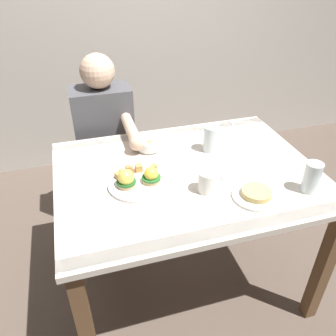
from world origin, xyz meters
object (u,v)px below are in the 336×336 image
dining_table (187,190)px  fork (234,130)px  coffee_mug (208,181)px  fruit_bowl (149,145)px  diner_person (106,138)px  water_glass_far (211,140)px  eggs_benedict_plate (138,180)px  water_glass_near (311,179)px  side_plate (256,195)px

dining_table → fork: 0.51m
coffee_mug → fruit_bowl: bearing=111.4°
coffee_mug → diner_person: bearing=114.0°
water_glass_far → diner_person: bearing=137.0°
fruit_bowl → diner_person: bearing=117.0°
dining_table → fruit_bowl: bearing=116.9°
eggs_benedict_plate → fork: eggs_benedict_plate is taller
coffee_mug → water_glass_far: size_ratio=0.84×
fork → diner_person: 0.75m
eggs_benedict_plate → water_glass_far: size_ratio=2.02×
water_glass_near → diner_person: diner_person is taller
diner_person → eggs_benedict_plate: bearing=-84.4°
water_glass_far → diner_person: size_ratio=0.12×
side_plate → water_glass_far: bearing=95.3°
fruit_bowl → side_plate: (0.34, -0.50, -0.02)m
dining_table → diner_person: bearing=116.9°
water_glass_far → diner_person: 0.67m
dining_table → coffee_mug: coffee_mug is taller
fork → side_plate: (-0.17, -0.57, 0.01)m
fork → side_plate: 0.60m
fork → water_glass_near: 0.60m
dining_table → diner_person: size_ratio=1.05×
water_glass_near → side_plate: bearing=174.8°
eggs_benedict_plate → water_glass_near: bearing=-19.6°
water_glass_far → dining_table: bearing=-138.4°
fruit_bowl → side_plate: fruit_bowl is taller
water_glass_far → side_plate: bearing=-84.7°
eggs_benedict_plate → side_plate: bearing=-26.3°
coffee_mug → water_glass_near: 0.43m
dining_table → water_glass_far: water_glass_far is taller
coffee_mug → fork: (0.35, 0.47, -0.05)m
side_plate → diner_person: diner_person is taller
eggs_benedict_plate → fork: 0.72m
eggs_benedict_plate → side_plate: eggs_benedict_plate is taller
water_glass_near → coffee_mug: bearing=163.8°
coffee_mug → diner_person: size_ratio=0.10×
coffee_mug → fork: coffee_mug is taller
side_plate → water_glass_near: bearing=-5.2°
fruit_bowl → eggs_benedict_plate: bearing=-112.8°
dining_table → fruit_bowl: 0.31m
fork → diner_person: (-0.69, 0.28, -0.09)m
fork → water_glass_near: size_ratio=1.10×
eggs_benedict_plate → coffee_mug: coffee_mug is taller
dining_table → water_glass_near: (0.45, -0.28, 0.17)m
water_glass_near → water_glass_far: (-0.28, 0.43, -0.00)m
fruit_bowl → diner_person: (-0.18, 0.35, -0.12)m
eggs_benedict_plate → water_glass_far: 0.46m
water_glass_far → side_plate: (0.04, -0.41, -0.04)m
water_glass_near → side_plate: (-0.24, 0.02, -0.05)m
eggs_benedict_plate → dining_table: bearing=7.7°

